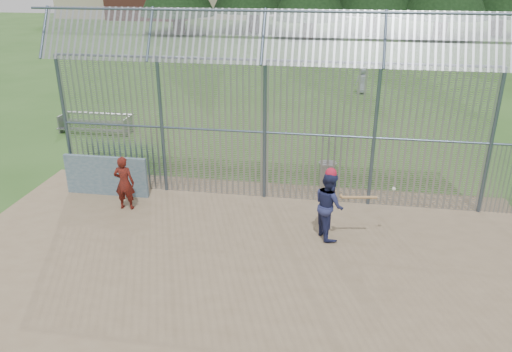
% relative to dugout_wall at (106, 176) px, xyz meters
% --- Properties ---
extents(ground, '(120.00, 120.00, 0.00)m').
position_rel_dugout_wall_xyz_m(ground, '(4.60, -2.90, -0.62)').
color(ground, '#2D511E').
rests_on(ground, ground).
extents(dirt_infield, '(14.00, 10.00, 0.02)m').
position_rel_dugout_wall_xyz_m(dirt_infield, '(4.60, -3.40, -0.61)').
color(dirt_infield, '#756047').
rests_on(dirt_infield, ground).
extents(dugout_wall, '(2.50, 0.12, 1.20)m').
position_rel_dugout_wall_xyz_m(dugout_wall, '(0.00, 0.00, 0.00)').
color(dugout_wall, '#38566B').
rests_on(dugout_wall, dirt_infield).
extents(batter, '(0.95, 1.04, 1.73)m').
position_rel_dugout_wall_xyz_m(batter, '(6.51, -1.45, 0.26)').
color(batter, navy).
rests_on(batter, dirt_infield).
extents(onlooker, '(0.58, 0.39, 1.54)m').
position_rel_dugout_wall_xyz_m(onlooker, '(0.91, -0.78, 0.17)').
color(onlooker, maroon).
rests_on(onlooker, dirt_infield).
extents(bg_kid_standing, '(0.84, 0.75, 1.43)m').
position_rel_dugout_wall_xyz_m(bg_kid_standing, '(7.80, 14.15, 0.10)').
color(bg_kid_standing, gray).
rests_on(bg_kid_standing, ground).
extents(batting_gear, '(1.68, 0.38, 0.69)m').
position_rel_dugout_wall_xyz_m(batting_gear, '(6.65, -1.47, 1.01)').
color(batting_gear, '#B51832').
rests_on(batting_gear, ground).
extents(trash_can, '(0.56, 0.56, 0.82)m').
position_rel_dugout_wall_xyz_m(trash_can, '(6.39, 1.79, -0.24)').
color(trash_can, gray).
rests_on(trash_can, ground).
extents(bleacher, '(3.00, 0.95, 0.72)m').
position_rel_dugout_wall_xyz_m(bleacher, '(-3.09, 5.66, -0.21)').
color(bleacher, slate).
rests_on(bleacher, ground).
extents(backstop_fence, '(20.09, 0.81, 5.30)m').
position_rel_dugout_wall_xyz_m(backstop_fence, '(6.41, 0.53, 1.74)').
color(backstop_fence, '#47566B').
rests_on(backstop_fence, ground).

